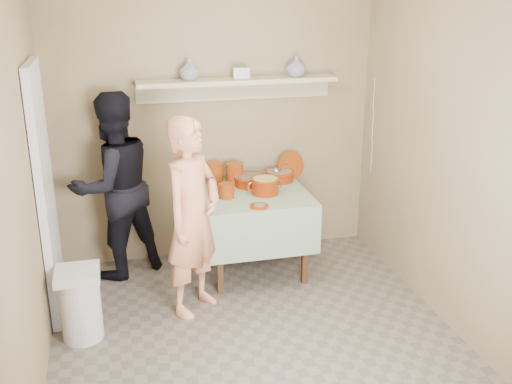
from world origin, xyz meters
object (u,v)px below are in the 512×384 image
object	(u,v)px
trash_bin	(80,304)
person_cook	(193,217)
cazuela_rice	(265,185)
serving_table	(253,204)
person_helper	(114,186)

from	to	relation	value
trash_bin	person_cook	bearing A→B (deg)	14.24
person_cook	cazuela_rice	world-z (taller)	person_cook
cazuela_rice	person_cook	bearing A→B (deg)	-144.72
person_cook	serving_table	distance (m)	0.86
serving_table	cazuela_rice	distance (m)	0.24
trash_bin	serving_table	bearing A→B (deg)	28.04
serving_table	trash_bin	bearing A→B (deg)	-151.96
serving_table	trash_bin	world-z (taller)	serving_table
person_cook	person_helper	world-z (taller)	person_helper
person_cook	serving_table	size ratio (longest dim) A/B	1.65
cazuela_rice	person_helper	bearing A→B (deg)	166.82
serving_table	person_cook	bearing A→B (deg)	-137.03
person_cook	serving_table	xyz separation A→B (m)	(0.62, 0.58, -0.16)
trash_bin	person_helper	bearing A→B (deg)	73.41
cazuela_rice	trash_bin	bearing A→B (deg)	-155.45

